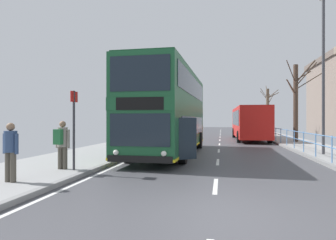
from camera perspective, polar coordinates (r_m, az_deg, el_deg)
ground at (r=6.19m, az=1.53°, el=-16.89°), size 15.80×140.00×0.20m
double_decker_bus_main at (r=16.03m, az=0.41°, el=1.69°), size 3.22×11.33×4.40m
background_bus_far_lane at (r=28.46m, az=15.16°, el=-0.41°), size 2.77×11.03×2.95m
pedestrian_railing_far_kerb at (r=17.49m, az=24.35°, el=-3.17°), size 0.05×20.86×1.07m
pedestrian_with_backpack at (r=10.96m, az=-19.49°, el=-3.84°), size 0.54×0.54×1.66m
pedestrian_companion at (r=9.29m, az=-27.72°, el=-4.85°), size 0.55×0.40×1.62m
bus_stop_sign_near at (r=10.65m, az=-17.43°, el=-0.24°), size 0.08×0.44×2.68m
street_lamp_far_side at (r=17.04m, az=27.40°, el=9.79°), size 0.28×0.60×7.95m
bare_tree_far_00 at (r=25.43m, az=23.15°, el=3.43°), size 2.79×2.62×6.25m
bare_tree_far_01 at (r=43.19m, az=18.41°, el=1.93°), size 2.48×2.15×6.44m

